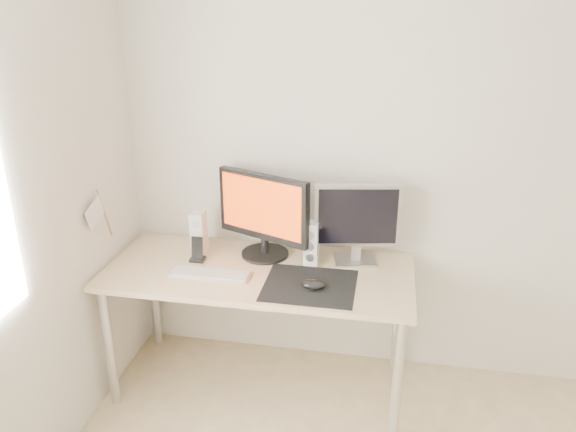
{
  "coord_description": "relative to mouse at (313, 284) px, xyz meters",
  "views": [
    {
      "loc": [
        -0.3,
        -1.16,
        2.07
      ],
      "look_at": [
        -0.79,
        1.46,
        1.01
      ],
      "focal_mm": 35.0,
      "sensor_mm": 36.0,
      "label": 1
    }
  ],
  "objects": [
    {
      "name": "wall_back",
      "position": [
        0.62,
        0.52,
        0.5
      ],
      "size": [
        3.5,
        0.0,
        3.5
      ],
      "primitive_type": "plane",
      "rotation": [
        1.57,
        0.0,
        0.0
      ],
      "color": "white",
      "rests_on": "ground"
    },
    {
      "name": "mousepad",
      "position": [
        -0.02,
        0.03,
        -0.02
      ],
      "size": [
        0.45,
        0.4,
        0.0
      ],
      "primitive_type": "cube",
      "color": "black",
      "rests_on": "desk"
    },
    {
      "name": "mouse",
      "position": [
        0.0,
        0.0,
        0.0
      ],
      "size": [
        0.12,
        0.07,
        0.04
      ],
      "primitive_type": "ellipsoid",
      "color": "black",
      "rests_on": "mousepad"
    },
    {
      "name": "desk",
      "position": [
        -0.31,
        0.15,
        -0.1
      ],
      "size": [
        1.6,
        0.7,
        0.73
      ],
      "color": "#D1B587",
      "rests_on": "ground"
    },
    {
      "name": "main_monitor",
      "position": [
        -0.32,
        0.32,
        0.23
      ],
      "size": [
        0.53,
        0.34,
        0.47
      ],
      "color": "black",
      "rests_on": "desk"
    },
    {
      "name": "second_monitor",
      "position": [
        0.18,
        0.34,
        0.22
      ],
      "size": [
        0.45,
        0.2,
        0.43
      ],
      "color": "#B6B6B9",
      "rests_on": "desk"
    },
    {
      "name": "speaker_left",
      "position": [
        -0.68,
        0.31,
        0.09
      ],
      "size": [
        0.07,
        0.09,
        0.23
      ],
      "color": "white",
      "rests_on": "desk"
    },
    {
      "name": "speaker_right",
      "position": [
        -0.05,
        0.27,
        0.09
      ],
      "size": [
        0.07,
        0.09,
        0.23
      ],
      "color": "white",
      "rests_on": "desk"
    },
    {
      "name": "keyboard",
      "position": [
        -0.54,
        0.04,
        -0.02
      ],
      "size": [
        0.42,
        0.13,
        0.02
      ],
      "color": "#BBBBBE",
      "rests_on": "desk"
    },
    {
      "name": "phone_dock",
      "position": [
        -0.65,
        0.19,
        0.02
      ],
      "size": [
        0.08,
        0.07,
        0.14
      ],
      "color": "black",
      "rests_on": "desk"
    },
    {
      "name": "pennant",
      "position": [
        -1.1,
        0.01,
        0.29
      ],
      "size": [
        0.01,
        0.23,
        0.29
      ],
      "color": "#A57F54",
      "rests_on": "wall_left"
    }
  ]
}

